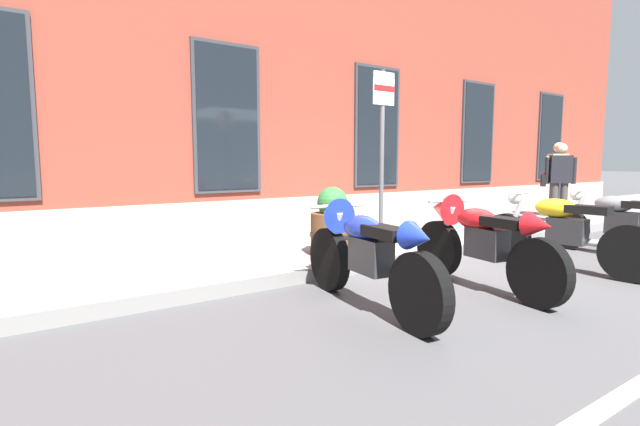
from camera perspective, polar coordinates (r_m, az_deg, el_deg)
ground_plane at (r=6.75m, az=14.10°, el=-5.61°), size 140.00×140.00×0.00m
sidewalk at (r=7.85m, az=5.26°, el=-3.21°), size 29.79×3.20×0.16m
brick_pub_facade at (r=12.77m, az=-11.18°, el=23.36°), size 23.79×7.35×10.31m
motorcycle_blue_sport at (r=4.39m, az=5.33°, el=-4.50°), size 0.62×2.14×1.00m
motorcycle_red_sport at (r=5.30m, az=18.79°, el=-2.95°), size 0.62×2.06×1.00m
motorcycle_yellow_naked at (r=6.60m, az=27.43°, el=-2.10°), size 0.62×2.15×0.98m
motorcycle_grey_naked at (r=8.01m, az=32.70°, el=-1.12°), size 0.62×2.11×0.95m
pedestrian_dark_jacket at (r=10.57m, az=27.29°, el=3.79°), size 0.53×0.51×1.59m
pedestrian_tan_coat at (r=11.61m, az=27.01°, el=4.14°), size 0.63×0.36×1.64m
parking_sign at (r=6.56m, az=7.66°, el=9.50°), size 0.36×0.07×2.46m
barrel_planter at (r=6.06m, az=1.52°, el=-1.61°), size 0.60×0.60×0.89m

